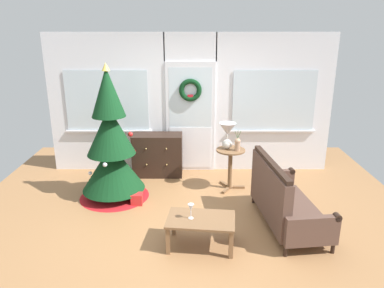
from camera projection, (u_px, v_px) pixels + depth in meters
ground_plane at (189, 223)px, 5.18m from camera, size 6.76×6.76×0.00m
back_wall_with_door at (189, 104)px, 6.76m from camera, size 5.20×0.19×2.55m
christmas_tree at (110, 149)px, 5.75m from camera, size 1.11×1.11×2.15m
dresser_cabinet at (156, 155)px, 6.76m from camera, size 0.90×0.45×0.78m
settee_sofa at (281, 200)px, 5.03m from camera, size 0.87×1.61×0.96m
side_table at (229, 161)px, 6.15m from camera, size 0.50×0.48×0.70m
table_lamp at (226, 132)px, 6.03m from camera, size 0.28×0.28×0.44m
flower_vase at (236, 144)px, 5.99m from camera, size 0.11×0.10×0.35m
coffee_table at (200, 222)px, 4.56m from camera, size 0.89×0.61×0.38m
wine_glass at (190, 208)px, 4.51m from camera, size 0.08×0.08×0.20m
gift_box at (136, 199)px, 5.71m from camera, size 0.18×0.16×0.18m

